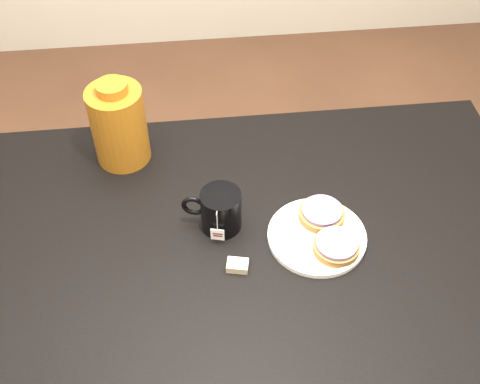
# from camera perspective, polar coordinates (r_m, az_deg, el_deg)

# --- Properties ---
(table) EXTENTS (1.40, 0.90, 0.75)m
(table) POSITION_cam_1_polar(r_m,az_deg,el_deg) (1.38, -0.37, -7.70)
(table) COLOR black
(table) RESTS_ON ground_plane
(plate) EXTENTS (0.22, 0.22, 0.02)m
(plate) POSITION_cam_1_polar(r_m,az_deg,el_deg) (1.34, 7.31, -4.14)
(plate) COLOR white
(plate) RESTS_ON table
(bagel_back) EXTENTS (0.11, 0.11, 0.03)m
(bagel_back) POSITION_cam_1_polar(r_m,az_deg,el_deg) (1.36, 7.75, -2.02)
(bagel_back) COLOR brown
(bagel_back) RESTS_ON plate
(bagel_front) EXTENTS (0.13, 0.13, 0.03)m
(bagel_front) POSITION_cam_1_polar(r_m,az_deg,el_deg) (1.30, 9.12, -5.08)
(bagel_front) COLOR brown
(bagel_front) RESTS_ON plate
(mug) EXTENTS (0.14, 0.11, 0.10)m
(mug) POSITION_cam_1_polar(r_m,az_deg,el_deg) (1.32, -1.91, -1.72)
(mug) COLOR black
(mug) RESTS_ON table
(teabag_pouch) EXTENTS (0.05, 0.04, 0.02)m
(teabag_pouch) POSITION_cam_1_polar(r_m,az_deg,el_deg) (1.28, -0.24, -6.98)
(teabag_pouch) COLOR #C6B793
(teabag_pouch) RESTS_ON table
(bagel_package) EXTENTS (0.16, 0.16, 0.22)m
(bagel_package) POSITION_cam_1_polar(r_m,az_deg,el_deg) (1.47, -11.43, 6.30)
(bagel_package) COLOR #6A370D
(bagel_package) RESTS_ON table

